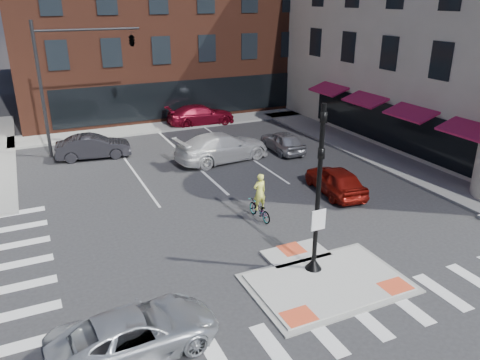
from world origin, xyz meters
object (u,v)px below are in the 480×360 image
white_pickup (222,147)px  bg_car_dark (93,147)px  silver_suv (136,333)px  bg_car_red (201,115)px  red_sedan (335,180)px  cyclist (259,204)px  bg_car_silver (282,141)px

white_pickup → bg_car_dark: size_ratio=1.33×
bg_car_dark → silver_suv: bearing=-177.4°
bg_car_dark → bg_car_red: 9.94m
silver_suv → bg_car_dark: 17.79m
red_sedan → bg_car_dark: bearing=-40.2°
red_sedan → bg_car_dark: bg_car_dark is taller
white_pickup → silver_suv: bearing=141.7°
cyclist → silver_suv: bearing=36.1°
bg_car_red → white_pickup: bearing=170.2°
red_sedan → bg_car_red: 15.56m
bg_car_red → cyclist: cyclist is taller
bg_car_silver → bg_car_red: size_ratio=0.75×
bg_car_silver → cyclist: bearing=55.7°
silver_suv → bg_car_silver: (12.61, 14.01, 0.02)m
white_pickup → bg_car_silver: bearing=-96.9°
bg_car_red → cyclist: (-3.40, -16.48, -0.04)m
red_sedan → cyclist: (-4.75, -0.98, 0.01)m
white_pickup → cyclist: size_ratio=2.73×
white_pickup → bg_car_red: bearing=-19.0°
white_pickup → bg_car_red: (1.80, 8.50, -0.09)m
white_pickup → bg_car_silver: 4.13m
white_pickup → bg_car_red: 8.69m
silver_suv → bg_car_dark: (1.56, 17.72, 0.07)m
silver_suv → bg_car_silver: size_ratio=1.20×
white_pickup → cyclist: (-1.60, -7.98, -0.13)m
silver_suv → white_pickup: (8.48, 14.00, 0.19)m
bg_car_dark → bg_car_red: (8.72, 4.78, 0.04)m
silver_suv → cyclist: (6.88, 6.02, 0.07)m
silver_suv → white_pickup: size_ratio=0.81×
white_pickup → bg_car_dark: bearing=54.7°
red_sedan → bg_car_red: size_ratio=0.79×
red_sedan → white_pickup: (-3.14, 7.00, 0.14)m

